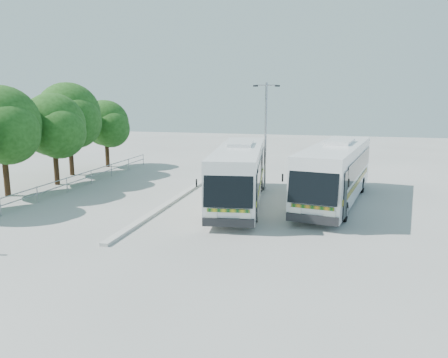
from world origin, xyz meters
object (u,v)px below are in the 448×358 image
(tree_far_d, at_px, (69,115))
(lamppost, at_px, (266,132))
(tree_far_e, at_px, (106,123))
(coach_adjacent, at_px, (336,171))
(tree_far_b, at_px, (2,124))
(tree_far_c, at_px, (54,125))
(coach_main, at_px, (239,173))

(tree_far_d, distance_m, lamppost, 15.96)
(tree_far_e, relative_size, coach_adjacent, 0.47)
(tree_far_d, height_order, coach_adjacent, tree_far_d)
(tree_far_b, distance_m, tree_far_c, 4.01)
(tree_far_c, relative_size, coach_adjacent, 0.51)
(tree_far_c, height_order, coach_main, tree_far_c)
(tree_far_e, xyz_separation_m, coach_main, (14.28, -10.41, -2.05))
(tree_far_b, height_order, tree_far_c, tree_far_b)
(tree_far_e, bearing_deg, tree_far_c, -86.46)
(tree_far_d, bearing_deg, lamppost, -6.26)
(tree_far_b, xyz_separation_m, coach_adjacent, (20.16, 3.28, -2.68))
(tree_far_e, height_order, coach_main, tree_far_e)
(tree_far_c, bearing_deg, lamppost, 7.62)
(tree_far_c, bearing_deg, tree_far_b, -102.91)
(tree_far_c, distance_m, tree_far_e, 8.22)
(lamppost, bearing_deg, coach_main, -118.34)
(tree_far_e, distance_m, lamppost, 16.39)
(coach_main, bearing_deg, tree_far_b, 179.33)
(tree_far_e, bearing_deg, lamppost, -22.37)
(tree_far_b, distance_m, lamppost, 16.62)
(tree_far_d, bearing_deg, coach_main, -21.54)
(tree_far_d, xyz_separation_m, coach_adjacent, (20.45, -4.32, -2.92))
(tree_far_b, relative_size, tree_far_e, 1.17)
(tree_far_b, bearing_deg, coach_adjacent, 9.24)
(tree_far_d, bearing_deg, coach_adjacent, -11.93)
(coach_main, bearing_deg, lamppost, 70.88)
(tree_far_e, bearing_deg, tree_far_b, -91.83)
(tree_far_d, bearing_deg, tree_far_c, -72.17)
(tree_far_e, bearing_deg, coach_main, -36.08)
(tree_far_d, xyz_separation_m, lamppost, (15.84, -1.74, -0.87))
(tree_far_b, relative_size, tree_far_d, 0.95)
(tree_far_b, bearing_deg, tree_far_d, 92.23)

